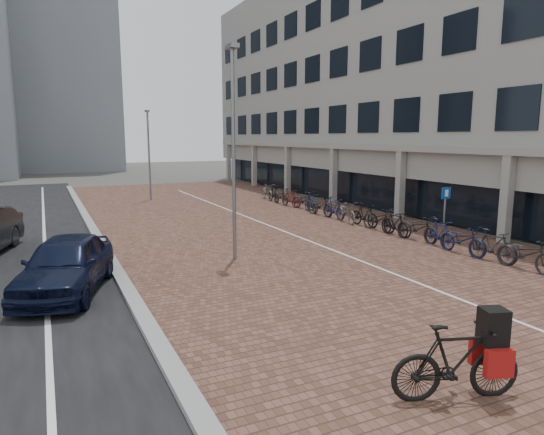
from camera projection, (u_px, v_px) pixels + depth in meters
The scene contains 12 objects.
ground at pixel (384, 312), 11.11m from camera, with size 140.00×140.00×0.00m, color #474442.
plaza_brick at pixel (256, 223), 22.65m from camera, with size 14.50×42.00×0.04m, color brown.
curb at pixel (96, 234), 19.64m from camera, with size 0.35×42.00×0.14m, color gray.
lane_line at pixel (44, 240), 18.84m from camera, with size 0.12×44.00×0.00m, color white.
parking_line at pixel (260, 222), 22.73m from camera, with size 0.10×30.00×0.00m, color white.
office_building at pixel (394, 63), 29.46m from camera, with size 8.40×40.00×15.00m.
car_navy at pixel (66, 264), 12.37m from camera, with size 1.77×4.39×1.50m, color black.
hero_bike at pixel (456, 361), 7.28m from camera, with size 2.11×1.19×1.44m.
parking_sign at pixel (445, 206), 18.43m from camera, with size 0.44×0.09×2.09m.
lamp_near at pixel (234, 157), 15.33m from camera, with size 0.12×0.12×6.72m, color slate.
lamp_far at pixel (149, 156), 30.30m from camera, with size 0.12×0.12×5.56m, color slate.
bike_row at pixel (348, 212), 22.63m from camera, with size 1.29×20.42×1.05m.
Camera 1 is at (-6.86, -8.48, 3.97)m, focal length 31.91 mm.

